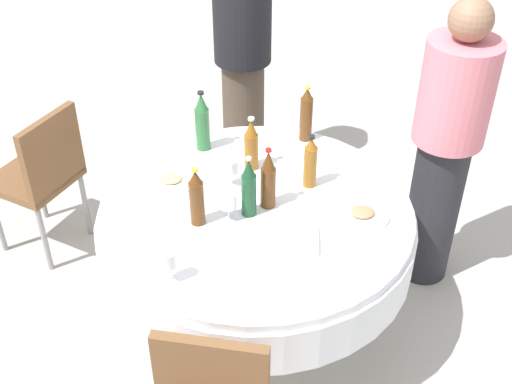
{
  "coord_description": "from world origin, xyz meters",
  "views": [
    {
      "loc": [
        -0.33,
        -2.29,
        2.55
      ],
      "look_at": [
        0.0,
        0.0,
        0.82
      ],
      "focal_mm": 46.99,
      "sensor_mm": 36.0,
      "label": 1
    }
  ],
  "objects_px": {
    "bottle_brown_mid": "(306,115)",
    "person_east": "(446,147)",
    "bottle_dark_green_outer": "(249,188)",
    "wine_glass_left": "(228,201)",
    "plate_south": "(171,181)",
    "bottle_brown_right": "(197,198)",
    "bottle_amber_left": "(310,163)",
    "plate_near": "(362,214)",
    "person_front": "(243,58)",
    "wine_glass_north": "(231,168)",
    "dining_table": "(256,233)",
    "bottle_brown_north": "(268,180)",
    "chair_mid": "(42,171)",
    "bottle_green_front": "(202,123)",
    "bottle_amber_east": "(251,145)",
    "wine_glass_right": "(168,261)"
  },
  "relations": [
    {
      "from": "bottle_dark_green_outer",
      "to": "wine_glass_left",
      "type": "distance_m",
      "value": 0.1
    },
    {
      "from": "bottle_brown_north",
      "to": "chair_mid",
      "type": "bearing_deg",
      "value": 145.79
    },
    {
      "from": "wine_glass_left",
      "to": "wine_glass_north",
      "type": "height_order",
      "value": "wine_glass_north"
    },
    {
      "from": "dining_table",
      "to": "bottle_brown_north",
      "type": "bearing_deg",
      "value": 11.13
    },
    {
      "from": "bottle_green_front",
      "to": "person_east",
      "type": "distance_m",
      "value": 1.18
    },
    {
      "from": "bottle_amber_left",
      "to": "plate_south",
      "type": "height_order",
      "value": "bottle_amber_left"
    },
    {
      "from": "wine_glass_right",
      "to": "wine_glass_north",
      "type": "xyz_separation_m",
      "value": [
        0.3,
        0.59,
        -0.01
      ]
    },
    {
      "from": "bottle_amber_east",
      "to": "person_front",
      "type": "height_order",
      "value": "person_front"
    },
    {
      "from": "person_front",
      "to": "chair_mid",
      "type": "height_order",
      "value": "person_front"
    },
    {
      "from": "wine_glass_north",
      "to": "plate_south",
      "type": "bearing_deg",
      "value": 169.21
    },
    {
      "from": "bottle_amber_left",
      "to": "person_east",
      "type": "distance_m",
      "value": 0.71
    },
    {
      "from": "bottle_amber_east",
      "to": "bottle_brown_mid",
      "type": "xyz_separation_m",
      "value": [
        0.31,
        0.21,
        0.01
      ]
    },
    {
      "from": "bottle_brown_right",
      "to": "wine_glass_left",
      "type": "distance_m",
      "value": 0.14
    },
    {
      "from": "bottle_dark_green_outer",
      "to": "bottle_brown_mid",
      "type": "distance_m",
      "value": 0.67
    },
    {
      "from": "bottle_green_front",
      "to": "bottle_brown_north",
      "type": "xyz_separation_m",
      "value": [
        0.24,
        -0.5,
        -0.01
      ]
    },
    {
      "from": "wine_glass_left",
      "to": "plate_near",
      "type": "bearing_deg",
      "value": -6.82
    },
    {
      "from": "bottle_brown_mid",
      "to": "wine_glass_left",
      "type": "relative_size",
      "value": 2.22
    },
    {
      "from": "bottle_dark_green_outer",
      "to": "wine_glass_left",
      "type": "relative_size",
      "value": 2.18
    },
    {
      "from": "bottle_amber_left",
      "to": "wine_glass_right",
      "type": "xyz_separation_m",
      "value": [
        -0.66,
        -0.53,
        -0.02
      ]
    },
    {
      "from": "plate_south",
      "to": "bottle_amber_left",
      "type": "bearing_deg",
      "value": -9.48
    },
    {
      "from": "bottle_dark_green_outer",
      "to": "wine_glass_left",
      "type": "xyz_separation_m",
      "value": [
        -0.09,
        -0.03,
        -0.04
      ]
    },
    {
      "from": "bottle_amber_east",
      "to": "person_east",
      "type": "height_order",
      "value": "person_east"
    },
    {
      "from": "bottle_brown_mid",
      "to": "wine_glass_north",
      "type": "distance_m",
      "value": 0.54
    },
    {
      "from": "bottle_amber_east",
      "to": "wine_glass_right",
      "type": "xyz_separation_m",
      "value": [
        -0.41,
        -0.71,
        -0.03
      ]
    },
    {
      "from": "bottle_brown_right",
      "to": "wine_glass_left",
      "type": "height_order",
      "value": "bottle_brown_right"
    },
    {
      "from": "wine_glass_north",
      "to": "person_east",
      "type": "distance_m",
      "value": 1.05
    },
    {
      "from": "bottle_brown_right",
      "to": "plate_near",
      "type": "height_order",
      "value": "bottle_brown_right"
    },
    {
      "from": "wine_glass_north",
      "to": "chair_mid",
      "type": "bearing_deg",
      "value": 149.15
    },
    {
      "from": "bottle_brown_mid",
      "to": "wine_glass_left",
      "type": "xyz_separation_m",
      "value": [
        -0.46,
        -0.59,
        -0.04
      ]
    },
    {
      "from": "wine_glass_left",
      "to": "person_east",
      "type": "xyz_separation_m",
      "value": [
        1.09,
        0.32,
        -0.03
      ]
    },
    {
      "from": "wine_glass_left",
      "to": "person_front",
      "type": "xyz_separation_m",
      "value": [
        0.24,
        1.41,
        -0.02
      ]
    },
    {
      "from": "bottle_brown_right",
      "to": "wine_glass_north",
      "type": "xyz_separation_m",
      "value": [
        0.17,
        0.25,
        -0.04
      ]
    },
    {
      "from": "wine_glass_left",
      "to": "plate_near",
      "type": "distance_m",
      "value": 0.58
    },
    {
      "from": "wine_glass_left",
      "to": "person_front",
      "type": "height_order",
      "value": "person_front"
    },
    {
      "from": "bottle_brown_mid",
      "to": "bottle_brown_right",
      "type": "bearing_deg",
      "value": -134.89
    },
    {
      "from": "bottle_brown_mid",
      "to": "person_east",
      "type": "bearing_deg",
      "value": -22.73
    },
    {
      "from": "plate_near",
      "to": "person_front",
      "type": "distance_m",
      "value": 1.52
    },
    {
      "from": "bottle_amber_left",
      "to": "person_east",
      "type": "height_order",
      "value": "person_east"
    },
    {
      "from": "bottle_brown_right",
      "to": "bottle_amber_left",
      "type": "distance_m",
      "value": 0.56
    },
    {
      "from": "wine_glass_right",
      "to": "bottle_amber_east",
      "type": "bearing_deg",
      "value": 59.83
    },
    {
      "from": "bottle_amber_east",
      "to": "bottle_brown_right",
      "type": "height_order",
      "value": "bottle_brown_right"
    },
    {
      "from": "bottle_brown_mid",
      "to": "bottle_green_front",
      "type": "bearing_deg",
      "value": -178.87
    },
    {
      "from": "bottle_brown_right",
      "to": "plate_near",
      "type": "bearing_deg",
      "value": -5.26
    },
    {
      "from": "plate_south",
      "to": "person_east",
      "type": "distance_m",
      "value": 1.32
    },
    {
      "from": "bottle_green_front",
      "to": "wine_glass_north",
      "type": "height_order",
      "value": "bottle_green_front"
    },
    {
      "from": "bottle_brown_right",
      "to": "bottle_amber_left",
      "type": "xyz_separation_m",
      "value": [
        0.52,
        0.2,
        -0.01
      ]
    },
    {
      "from": "bottle_green_front",
      "to": "plate_near",
      "type": "height_order",
      "value": "bottle_green_front"
    },
    {
      "from": "bottle_amber_left",
      "to": "person_front",
      "type": "xyz_separation_m",
      "value": [
        -0.15,
        1.22,
        -0.05
      ]
    },
    {
      "from": "person_east",
      "to": "plate_near",
      "type": "bearing_deg",
      "value": -68.12
    },
    {
      "from": "bottle_brown_right",
      "to": "bottle_brown_mid",
      "type": "xyz_separation_m",
      "value": [
        0.59,
        0.59,
        0.01
      ]
    }
  ]
}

